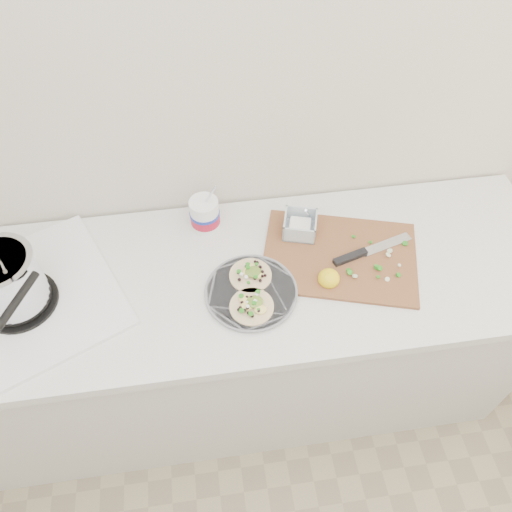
{
  "coord_description": "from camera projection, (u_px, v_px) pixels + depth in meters",
  "views": [
    {
      "loc": [
        0.07,
        0.47,
        2.2
      ],
      "look_at": [
        0.21,
        1.44,
        0.96
      ],
      "focal_mm": 35.0,
      "sensor_mm": 36.0,
      "label": 1
    }
  ],
  "objects": [
    {
      "name": "cutboard",
      "position": [
        337.0,
        251.0,
        1.65
      ],
      "size": [
        0.58,
        0.47,
        0.08
      ],
      "rotation": [
        0.0,
        0.0,
        -0.28
      ],
      "color": "brown",
      "rests_on": "counter"
    },
    {
      "name": "counter",
      "position": [
        202.0,
        344.0,
        1.96
      ],
      "size": [
        2.44,
        0.66,
        0.9
      ],
      "color": "silver",
      "rests_on": "ground"
    },
    {
      "name": "taco_plate",
      "position": [
        251.0,
        291.0,
        1.55
      ],
      "size": [
        0.29,
        0.29,
        0.04
      ],
      "rotation": [
        0.0,
        0.0,
        -0.37
      ],
      "color": "slate",
      "rests_on": "counter"
    },
    {
      "name": "tub",
      "position": [
        205.0,
        213.0,
        1.69
      ],
      "size": [
        0.1,
        0.1,
        0.23
      ],
      "rotation": [
        0.0,
        0.0,
        0.4
      ],
      "color": "white",
      "rests_on": "counter"
    },
    {
      "name": "stove",
      "position": [
        12.0,
        289.0,
        1.47
      ],
      "size": [
        0.72,
        0.7,
        0.27
      ],
      "rotation": [
        0.0,
        0.0,
        0.43
      ],
      "color": "silver",
      "rests_on": "counter"
    }
  ]
}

